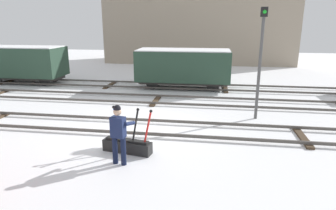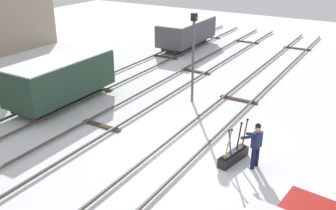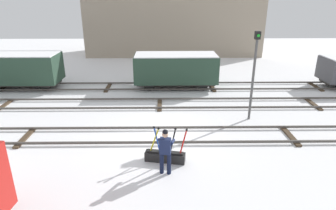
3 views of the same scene
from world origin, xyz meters
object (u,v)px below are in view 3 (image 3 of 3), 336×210
object	(u,v)px
rail_worker	(165,149)
freight_car_mid_siding	(21,69)
switch_lever_frame	(165,155)
signal_post	(254,68)
freight_car_back_track	(176,69)

from	to	relation	value
rail_worker	freight_car_mid_siding	world-z (taller)	freight_car_mid_siding
rail_worker	switch_lever_frame	bearing A→B (deg)	101.39
switch_lever_frame	freight_car_mid_siding	bearing A→B (deg)	146.38
rail_worker	signal_post	size ratio (longest dim) A/B	0.39
freight_car_back_track	signal_post	bearing A→B (deg)	-56.65
rail_worker	signal_post	xyz separation A→B (m)	(4.26, 4.71, 1.67)
signal_post	freight_car_mid_siding	distance (m)	14.71
signal_post	freight_car_mid_siding	world-z (taller)	signal_post
switch_lever_frame	rail_worker	xyz separation A→B (m)	(0.01, -0.77, 0.71)
signal_post	freight_car_mid_siding	size ratio (longest dim) A/B	0.88
freight_car_mid_siding	switch_lever_frame	bearing A→B (deg)	-44.71
rail_worker	freight_car_mid_siding	xyz separation A→B (m)	(-9.41, 9.99, 0.39)
switch_lever_frame	freight_car_back_track	distance (m)	9.32
switch_lever_frame	rail_worker	distance (m)	1.04
rail_worker	freight_car_back_track	world-z (taller)	freight_car_back_track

